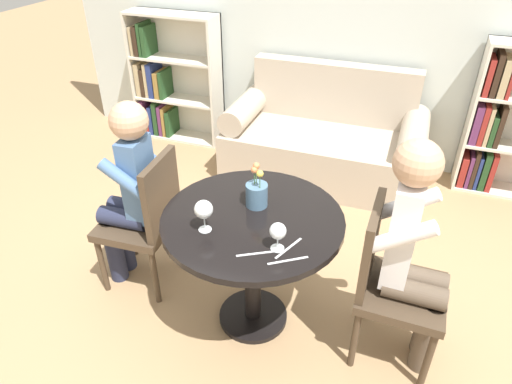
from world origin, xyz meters
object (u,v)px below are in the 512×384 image
(couch, at_px, (324,142))
(wine_glass_right, at_px, (278,232))
(person_right, at_px, (414,254))
(flower_vase, at_px, (257,193))
(bookshelf_left, at_px, (168,82))
(chair_left, at_px, (147,217))
(chair_right, at_px, (389,279))
(wine_glass_left, at_px, (204,210))
(bookshelf_right, at_px, (510,125))
(person_left, at_px, (129,192))

(couch, relative_size, wine_glass_right, 11.65)
(person_right, relative_size, flower_vase, 5.21)
(bookshelf_left, bearing_deg, chair_left, -64.32)
(chair_right, distance_m, wine_glass_right, 0.66)
(couch, relative_size, bookshelf_left, 1.35)
(wine_glass_left, bearing_deg, wine_glass_right, -2.17)
(couch, height_order, bookshelf_left, bookshelf_left)
(chair_left, relative_size, wine_glass_right, 6.37)
(chair_left, bearing_deg, bookshelf_left, -157.91)
(couch, distance_m, chair_right, 1.88)
(chair_right, height_order, person_right, person_right)
(bookshelf_right, height_order, chair_left, bookshelf_right)
(bookshelf_left, xyz_separation_m, flower_vase, (1.63, -1.94, 0.26))
(chair_left, relative_size, person_right, 0.71)
(chair_right, bearing_deg, chair_left, 89.24)
(person_right, bearing_deg, flower_vase, 86.92)
(bookshelf_right, relative_size, chair_left, 1.36)
(couch, xyz_separation_m, bookshelf_left, (-1.65, 0.27, 0.24))
(bookshelf_right, bearing_deg, wine_glass_right, -118.64)
(couch, xyz_separation_m, wine_glass_left, (-0.18, -1.96, 0.54))
(bookshelf_left, bearing_deg, person_right, -39.34)
(person_right, distance_m, wine_glass_right, 0.67)
(couch, distance_m, wine_glass_right, 2.05)
(wine_glass_left, bearing_deg, couch, 84.73)
(chair_left, distance_m, person_left, 0.19)
(bookshelf_left, bearing_deg, wine_glass_right, -50.61)
(bookshelf_right, distance_m, wine_glass_left, 2.76)
(chair_left, bearing_deg, flower_vase, 87.29)
(couch, xyz_separation_m, chair_left, (-0.71, -1.69, 0.18))
(bookshelf_left, distance_m, wine_glass_right, 2.91)
(wine_glass_left, bearing_deg, flower_vase, 60.02)
(couch, bearing_deg, flower_vase, -90.57)
(chair_right, distance_m, person_right, 0.21)
(chair_left, height_order, wine_glass_left, wine_glass_left)
(person_left, relative_size, flower_vase, 5.01)
(couch, height_order, bookshelf_right, bookshelf_right)
(wine_glass_left, height_order, flower_vase, flower_vase)
(bookshelf_left, relative_size, person_left, 1.00)
(wine_glass_right, height_order, flower_vase, flower_vase)
(person_right, relative_size, wine_glass_left, 7.59)
(couch, bearing_deg, person_left, -115.17)
(person_left, height_order, wine_glass_left, person_left)
(bookshelf_right, xyz_separation_m, wine_glass_right, (-1.23, -2.24, 0.26))
(couch, xyz_separation_m, chair_right, (0.71, -1.73, 0.18))
(bookshelf_right, bearing_deg, bookshelf_left, -179.97)
(chair_right, relative_size, wine_glass_left, 5.38)
(bookshelf_right, relative_size, flower_vase, 5.03)
(person_right, bearing_deg, wine_glass_left, 104.11)
(chair_left, height_order, flower_vase, flower_vase)
(chair_right, relative_size, person_left, 0.74)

